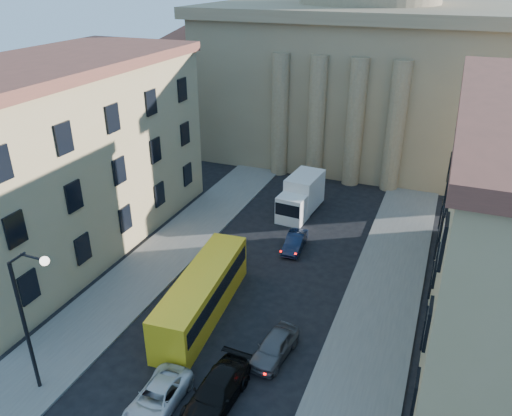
% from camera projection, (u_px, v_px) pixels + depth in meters
% --- Properties ---
extents(sidewalk_left, '(5.00, 60.00, 0.15)m').
position_uv_depth(sidewalk_left, '(131.00, 285.00, 35.82)').
color(sidewalk_left, '#5D5A55').
rests_on(sidewalk_left, ground).
extents(sidewalk_right, '(5.00, 60.00, 0.15)m').
position_uv_depth(sidewalk_right, '(369.00, 345.00, 30.13)').
color(sidewalk_right, '#5D5A55').
rests_on(sidewalk_right, ground).
extents(church, '(68.02, 28.76, 36.60)m').
position_uv_depth(church, '(364.00, 50.00, 59.22)').
color(church, '#7D694D').
rests_on(church, ground).
extents(building_left, '(11.60, 26.60, 14.70)m').
position_uv_depth(building_left, '(59.00, 156.00, 38.83)').
color(building_left, tan).
rests_on(building_left, ground).
extents(street_lamp, '(2.62, 0.44, 8.83)m').
position_uv_depth(street_lamp, '(29.00, 311.00, 24.68)').
color(street_lamp, black).
rests_on(street_lamp, ground).
extents(car_left_mid, '(2.19, 4.63, 1.28)m').
position_uv_depth(car_left_mid, '(157.00, 398.00, 25.68)').
color(car_left_mid, silver).
rests_on(car_left_mid, ground).
extents(car_right_mid, '(2.32, 5.26, 1.50)m').
position_uv_depth(car_right_mid, '(217.00, 392.00, 25.92)').
color(car_right_mid, black).
rests_on(car_right_mid, ground).
extents(car_right_far, '(2.14, 4.33, 1.42)m').
position_uv_depth(car_right_far, '(274.00, 347.00, 29.06)').
color(car_right_far, '#494A4E').
rests_on(car_right_far, ground).
extents(car_right_distant, '(1.61, 3.95, 1.28)m').
position_uv_depth(car_right_distant, '(295.00, 242.00, 40.33)').
color(car_right_distant, black).
rests_on(car_right_distant, ground).
extents(city_bus, '(3.38, 11.02, 3.06)m').
position_uv_depth(city_bus, '(202.00, 293.00, 32.29)').
color(city_bus, gold).
rests_on(city_bus, ground).
extents(box_truck, '(2.95, 6.43, 3.44)m').
position_uv_depth(box_truck, '(301.00, 196.00, 46.02)').
color(box_truck, silver).
rests_on(box_truck, ground).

